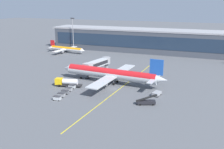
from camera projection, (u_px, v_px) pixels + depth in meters
name	position (u px, v px, depth m)	size (l,w,h in m)	color
ground_plane	(112.00, 89.00, 99.35)	(700.00, 700.00, 0.00)	#515459
apron_lead_in_line	(121.00, 88.00, 100.10)	(0.30, 80.00, 0.01)	yellow
terminal_building	(165.00, 41.00, 166.11)	(159.71, 20.09, 15.23)	#424751
main_airliner	(111.00, 74.00, 104.56)	(47.34, 37.68, 12.10)	#B2B7BC
jet_bridge	(98.00, 63.00, 117.72)	(7.01, 18.41, 6.89)	#B2B7BC
fuel_tanker	(67.00, 82.00, 101.40)	(11.07, 4.39, 3.25)	#232326
pushback_tug	(157.00, 93.00, 91.75)	(3.10, 4.22, 1.40)	gray
belt_loader	(146.00, 102.00, 83.71)	(6.91, 3.94, 3.49)	black
baggage_cart_0	(57.00, 98.00, 87.53)	(2.80, 1.87, 1.48)	#B2B7BC
baggage_cart_1	(61.00, 95.00, 90.50)	(2.80, 1.87, 1.48)	gray
baggage_cart_2	(65.00, 92.00, 93.47)	(2.80, 1.87, 1.48)	#595B60
baggage_cart_3	(69.00, 89.00, 96.44)	(2.80, 1.87, 1.48)	gray
baggage_cart_4	(72.00, 86.00, 99.41)	(2.80, 1.87, 1.48)	#B2B7BC
commuter_jet_far	(66.00, 49.00, 168.29)	(29.18, 23.29, 7.58)	white
apron_light_mast_1	(73.00, 31.00, 175.16)	(2.80, 0.50, 22.24)	gray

